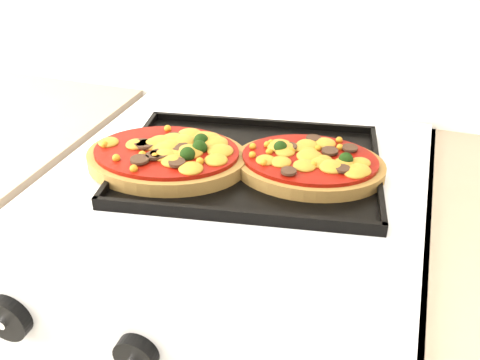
% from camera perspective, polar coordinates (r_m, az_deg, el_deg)
% --- Properties ---
extents(control_panel, '(0.60, 0.02, 0.09)m').
position_cam_1_polar(control_panel, '(0.67, -9.38, -16.88)').
color(control_panel, silver).
rests_on(control_panel, stove).
extents(knob_left, '(0.06, 0.02, 0.06)m').
position_cam_1_polar(knob_left, '(0.75, -23.56, -13.35)').
color(knob_left, black).
rests_on(knob_left, control_panel).
extents(knob_center, '(0.05, 0.02, 0.05)m').
position_cam_1_polar(knob_center, '(0.66, -11.01, -17.82)').
color(knob_center, black).
rests_on(knob_center, control_panel).
extents(baking_tray, '(0.46, 0.37, 0.02)m').
position_cam_1_polar(baking_tray, '(0.86, 1.06, 1.75)').
color(baking_tray, black).
rests_on(baking_tray, stove).
extents(pizza_left, '(0.29, 0.23, 0.04)m').
position_cam_1_polar(pizza_left, '(0.86, -7.84, 2.63)').
color(pizza_left, '#A77639').
rests_on(pizza_left, baking_tray).
extents(pizza_right, '(0.25, 0.20, 0.03)m').
position_cam_1_polar(pizza_right, '(0.84, 7.41, 1.88)').
color(pizza_right, '#A77639').
rests_on(pizza_right, baking_tray).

